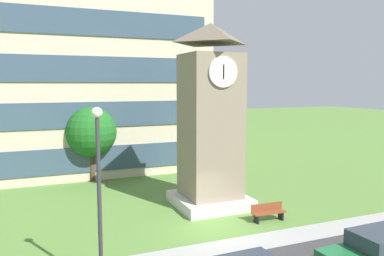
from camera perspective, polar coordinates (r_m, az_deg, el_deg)
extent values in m
plane|color=#567F38|center=(19.16, 3.17, -14.75)|extent=(160.00, 160.00, 0.00)
cube|color=#9E9E99|center=(17.43, 6.28, -17.00)|extent=(120.00, 1.60, 0.01)
cube|color=#384C60|center=(28.46, -16.06, -4.57)|extent=(19.01, 0.10, 1.80)
cube|color=#384C60|center=(28.04, -16.26, 1.86)|extent=(19.01, 0.10, 1.80)
cube|color=#384C60|center=(27.98, -16.47, 8.40)|extent=(19.01, 0.10, 1.80)
cube|color=#384C60|center=(28.28, -16.69, 14.89)|extent=(19.01, 0.10, 1.80)
cube|color=gray|center=(21.67, 2.72, -0.49)|extent=(2.94, 2.94, 8.62)
cube|color=beige|center=(22.51, 2.66, -10.66)|extent=(3.97, 3.97, 0.60)
pyramid|color=#6A5D4D|center=(21.69, 2.79, 13.85)|extent=(3.23, 3.23, 1.10)
cylinder|color=white|center=(20.15, 4.63, 8.30)|extent=(1.62, 0.12, 1.62)
cylinder|color=white|center=(22.21, 6.37, 8.11)|extent=(0.12, 1.62, 1.62)
cube|color=black|center=(20.09, 4.72, 8.72)|extent=(0.04, 0.08, 0.48)
cube|color=black|center=(20.08, 4.73, 8.31)|extent=(0.06, 0.04, 0.73)
cube|color=brown|center=(20.40, 11.32, -12.19)|extent=(1.81, 0.53, 0.06)
cube|color=brown|center=(20.50, 11.00, -11.41)|extent=(1.80, 0.10, 0.40)
cube|color=black|center=(20.11, 9.52, -13.10)|extent=(0.09, 0.43, 0.45)
cube|color=black|center=(20.84, 13.03, -12.47)|extent=(0.09, 0.43, 0.45)
cylinder|color=#333338|center=(13.41, -13.54, -11.12)|extent=(0.14, 0.14, 5.85)
sphere|color=#F2EFCC|center=(12.82, -13.91, 2.23)|extent=(0.36, 0.36, 0.36)
cylinder|color=#513823|center=(28.69, -14.56, -5.34)|extent=(0.39, 0.39, 2.32)
sphere|color=#1C601F|center=(28.30, -14.70, -0.54)|extent=(3.59, 3.59, 3.59)
cube|color=#2D3842|center=(15.94, 26.37, -14.58)|extent=(2.15, 1.59, 0.60)
cylinder|color=black|center=(17.63, 26.37, -16.22)|extent=(0.66, 0.23, 0.66)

